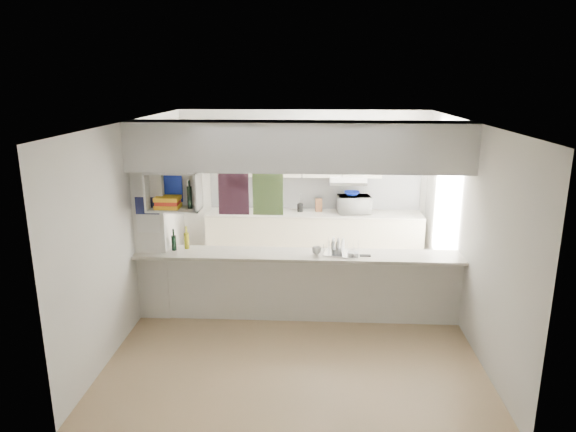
# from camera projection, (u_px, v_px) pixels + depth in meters

# --- Properties ---
(floor) EXTENTS (4.80, 4.80, 0.00)m
(floor) POSITION_uv_depth(u_px,v_px,m) (297.00, 319.00, 6.84)
(floor) COLOR tan
(floor) RESTS_ON ground
(ceiling) EXTENTS (4.80, 4.80, 0.00)m
(ceiling) POSITION_uv_depth(u_px,v_px,m) (299.00, 121.00, 6.17)
(ceiling) COLOR white
(ceiling) RESTS_ON wall_back
(wall_back) EXTENTS (4.20, 0.00, 4.20)m
(wall_back) POSITION_uv_depth(u_px,v_px,m) (303.00, 187.00, 8.82)
(wall_back) COLOR silver
(wall_back) RESTS_ON floor
(wall_left) EXTENTS (0.00, 4.80, 4.80)m
(wall_left) POSITION_uv_depth(u_px,v_px,m) (136.00, 223.00, 6.62)
(wall_left) COLOR silver
(wall_left) RESTS_ON floor
(wall_right) EXTENTS (0.00, 4.80, 4.80)m
(wall_right) POSITION_uv_depth(u_px,v_px,m) (466.00, 228.00, 6.40)
(wall_right) COLOR silver
(wall_right) RESTS_ON floor
(servery_partition) EXTENTS (4.20, 0.50, 2.60)m
(servery_partition) POSITION_uv_depth(u_px,v_px,m) (284.00, 197.00, 6.42)
(servery_partition) COLOR silver
(servery_partition) RESTS_ON floor
(cubby_shelf) EXTENTS (0.65, 0.35, 0.50)m
(cubby_shelf) POSITION_uv_depth(u_px,v_px,m) (173.00, 193.00, 6.42)
(cubby_shelf) COLOR white
(cubby_shelf) RESTS_ON bulkhead
(kitchen_run) EXTENTS (3.60, 0.63, 2.24)m
(kitchen_run) POSITION_uv_depth(u_px,v_px,m) (312.00, 217.00, 8.68)
(kitchen_run) COLOR beige
(kitchen_run) RESTS_ON floor
(microwave) EXTENTS (0.58, 0.43, 0.29)m
(microwave) POSITION_uv_depth(u_px,v_px,m) (354.00, 204.00, 8.56)
(microwave) COLOR white
(microwave) RESTS_ON bench_top
(bowl) EXTENTS (0.26, 0.26, 0.06)m
(bowl) POSITION_uv_depth(u_px,v_px,m) (352.00, 194.00, 8.55)
(bowl) COLOR #0D2195
(bowl) RESTS_ON microwave
(dish_rack) EXTENTS (0.48, 0.40, 0.22)m
(dish_rack) POSITION_uv_depth(u_px,v_px,m) (341.00, 247.00, 6.56)
(dish_rack) COLOR silver
(dish_rack) RESTS_ON breakfast_bar
(cup) EXTENTS (0.13, 0.13, 0.09)m
(cup) POSITION_uv_depth(u_px,v_px,m) (317.00, 250.00, 6.53)
(cup) COLOR white
(cup) RESTS_ON dish_rack
(wine_bottles) EXTENTS (0.21, 0.14, 0.30)m
(wine_bottles) POSITION_uv_depth(u_px,v_px,m) (180.00, 241.00, 6.73)
(wine_bottles) COLOR black
(wine_bottles) RESTS_ON breakfast_bar
(plastic_tubs) EXTENTS (0.49, 0.21, 0.07)m
(plastic_tubs) POSITION_uv_depth(u_px,v_px,m) (344.00, 252.00, 6.54)
(plastic_tubs) COLOR silver
(plastic_tubs) RESTS_ON breakfast_bar
(utensil_jar) EXTENTS (0.10, 0.10, 0.14)m
(utensil_jar) POSITION_uv_depth(u_px,v_px,m) (300.00, 208.00, 8.66)
(utensil_jar) COLOR black
(utensil_jar) RESTS_ON bench_top
(knife_block) EXTENTS (0.12, 0.10, 0.22)m
(knife_block) POSITION_uv_depth(u_px,v_px,m) (319.00, 205.00, 8.66)
(knife_block) COLOR brown
(knife_block) RESTS_ON bench_top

